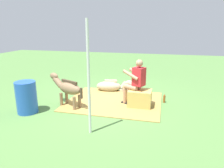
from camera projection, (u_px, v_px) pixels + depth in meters
name	position (u px, v px, depth m)	size (l,w,h in m)	color
ground_plane	(105.00, 102.00, 6.41)	(24.00, 24.00, 0.00)	#568442
hay_patch	(114.00, 101.00, 6.42)	(2.84, 2.37, 0.02)	#AD8C47
hay_bale	(140.00, 98.00, 5.98)	(0.65, 0.53, 0.49)	tan
person_seated	(135.00, 80.00, 5.92)	(0.72, 0.58, 1.37)	tan
pony_standing	(68.00, 88.00, 5.91)	(1.27, 0.73, 0.92)	#8C6B4C
pony_lying	(111.00, 86.00, 7.40)	(1.36, 0.52, 0.42)	tan
soda_bottle	(164.00, 98.00, 6.31)	(0.07, 0.07, 0.28)	brown
water_barrel	(26.00, 97.00, 5.51)	(0.54, 0.54, 0.86)	blue
tent_pole_left	(89.00, 80.00, 4.23)	(0.06, 0.06, 2.41)	silver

